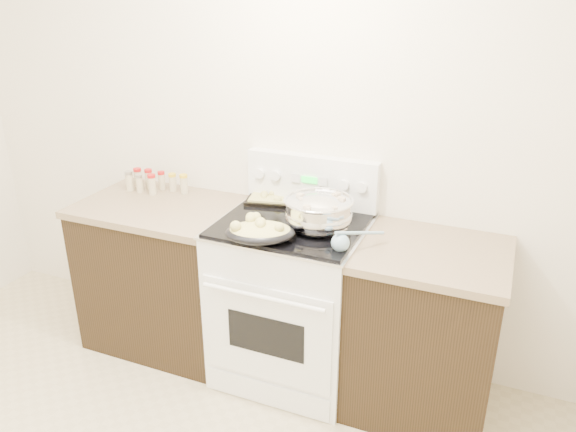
% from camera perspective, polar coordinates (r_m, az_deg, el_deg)
% --- Properties ---
extents(counter_left, '(0.93, 0.67, 0.92)m').
position_cam_1_polar(counter_left, '(3.52, -12.23, -5.70)').
color(counter_left, black).
rests_on(counter_left, ground).
extents(counter_right, '(0.73, 0.67, 0.92)m').
position_cam_1_polar(counter_right, '(3.01, 13.65, -11.19)').
color(counter_right, black).
rests_on(counter_right, ground).
extents(kitchen_range, '(0.78, 0.73, 1.22)m').
position_cam_1_polar(kitchen_range, '(3.15, 0.39, -8.23)').
color(kitchen_range, white).
rests_on(kitchen_range, ground).
extents(mixing_bowl, '(0.45, 0.45, 0.21)m').
position_cam_1_polar(mixing_bowl, '(2.84, 3.10, 0.27)').
color(mixing_bowl, silver).
rests_on(mixing_bowl, kitchen_range).
extents(roasting_pan, '(0.40, 0.35, 0.12)m').
position_cam_1_polar(roasting_pan, '(2.72, -2.90, -1.53)').
color(roasting_pan, black).
rests_on(roasting_pan, kitchen_range).
extents(baking_sheet, '(0.44, 0.35, 0.06)m').
position_cam_1_polar(baking_sheet, '(3.23, -0.61, 1.93)').
color(baking_sheet, black).
rests_on(baking_sheet, kitchen_range).
extents(wooden_spoon, '(0.14, 0.25, 0.04)m').
position_cam_1_polar(wooden_spoon, '(2.80, -4.12, -1.66)').
color(wooden_spoon, tan).
rests_on(wooden_spoon, kitchen_range).
extents(blue_ladle, '(0.21, 0.24, 0.11)m').
position_cam_1_polar(blue_ladle, '(2.65, 5.53, -2.62)').
color(blue_ladle, '#7BA0B7').
rests_on(blue_ladle, kitchen_range).
extents(spice_jars, '(0.39, 0.14, 0.12)m').
position_cam_1_polar(spice_jars, '(3.53, -13.59, 3.45)').
color(spice_jars, '#BFB28C').
rests_on(spice_jars, counter_left).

